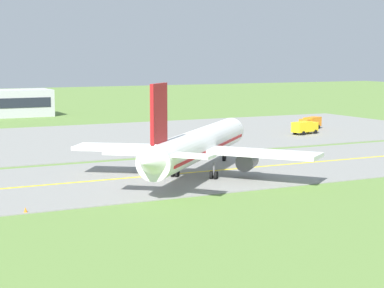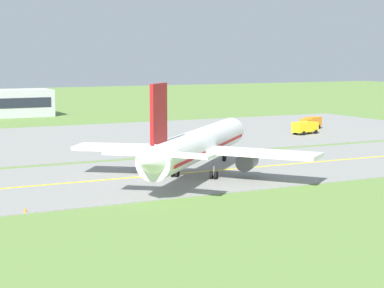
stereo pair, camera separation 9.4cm
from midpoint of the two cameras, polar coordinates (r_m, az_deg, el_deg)
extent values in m
plane|color=olive|center=(90.09, -2.99, -2.69)|extent=(500.00, 500.00, 0.00)
cube|color=gray|center=(90.08, -2.99, -2.66)|extent=(240.00, 28.00, 0.10)
cube|color=gray|center=(132.35, -6.34, 0.53)|extent=(140.00, 52.00, 0.10)
cube|color=yellow|center=(90.08, -2.99, -2.62)|extent=(220.00, 0.60, 0.01)
cylinder|color=white|center=(89.55, 0.60, -0.02)|extent=(26.56, 27.18, 4.00)
cone|color=white|center=(106.98, 3.44, 1.18)|extent=(4.54, 4.51, 3.80)
cone|color=white|center=(72.26, -3.64, -1.50)|extent=(4.67, 4.66, 3.40)
cube|color=red|center=(89.62, 0.60, -0.34)|extent=(24.72, 25.28, 0.36)
cube|color=#1E232D|center=(104.78, 3.15, 1.43)|extent=(3.69, 3.66, 0.70)
cube|color=white|center=(90.41, -4.96, -0.30)|extent=(14.94, 12.73, 0.50)
cylinder|color=#47474C|center=(91.71, -3.32, -1.06)|extent=(4.02, 4.04, 2.30)
cylinder|color=black|center=(93.19, -2.97, -0.92)|extent=(1.68, 1.64, 2.10)
cube|color=white|center=(85.42, 5.64, -0.75)|extent=(12.99, 14.79, 0.50)
cylinder|color=#47474C|center=(87.98, 4.62, -1.43)|extent=(4.02, 4.04, 2.30)
cylinder|color=black|center=(89.52, 4.85, -1.28)|extent=(1.68, 1.64, 2.10)
cube|color=red|center=(74.85, -2.73, 2.56)|extent=(3.35, 3.43, 6.50)
cube|color=white|center=(76.32, -5.02, -0.73)|extent=(6.20, 5.59, 0.30)
cube|color=white|center=(74.13, -0.44, -0.94)|extent=(5.69, 6.14, 0.30)
cylinder|color=slate|center=(102.33, 2.72, -0.69)|extent=(0.24, 0.24, 1.65)
cylinder|color=black|center=(102.45, 2.72, -1.15)|extent=(1.02, 1.03, 1.10)
cylinder|color=slate|center=(88.87, -1.38, -1.92)|extent=(0.24, 0.24, 1.65)
cylinder|color=black|center=(89.09, -1.54, -2.43)|extent=(1.02, 1.03, 1.10)
cylinder|color=black|center=(88.92, -1.21, -2.45)|extent=(1.02, 1.03, 1.10)
cylinder|color=slate|center=(87.35, 1.85, -2.09)|extent=(0.24, 0.24, 1.65)
cylinder|color=black|center=(87.56, 1.68, -2.61)|extent=(1.02, 1.03, 1.10)
cylinder|color=black|center=(87.41, 2.03, -2.63)|extent=(1.02, 1.03, 1.10)
cube|color=yellow|center=(140.25, 9.92, 1.44)|extent=(2.25, 2.39, 1.80)
cube|color=#1E232D|center=(140.81, 10.12, 1.59)|extent=(0.58, 1.81, 0.81)
cube|color=yellow|center=(137.92, 9.14, 1.40)|extent=(4.60, 3.10, 2.00)
cylinder|color=orange|center=(140.15, 9.93, 1.85)|extent=(0.20, 0.20, 0.18)
cylinder|color=black|center=(140.98, 9.59, 1.05)|extent=(0.95, 0.52, 0.90)
cylinder|color=black|center=(139.74, 10.23, 0.98)|extent=(0.95, 0.52, 0.90)
cylinder|color=black|center=(138.06, 8.57, 0.94)|extent=(0.95, 0.52, 0.90)
cylinder|color=black|center=(136.73, 9.24, 0.86)|extent=(0.95, 0.52, 0.90)
cube|color=orange|center=(146.42, 9.39, 1.70)|extent=(2.45, 2.55, 1.80)
cube|color=#1E232D|center=(145.74, 9.24, 1.80)|extent=(0.84, 1.74, 0.81)
cube|color=orange|center=(148.99, 9.98, 1.82)|extent=(4.69, 3.59, 2.00)
cylinder|color=orange|center=(146.33, 9.40, 2.09)|extent=(0.20, 0.20, 0.18)
cylinder|color=black|center=(146.03, 9.72, 1.26)|extent=(0.95, 0.63, 0.90)
cylinder|color=black|center=(147.04, 9.04, 1.32)|extent=(0.95, 0.63, 0.90)
cylinder|color=black|center=(149.32, 10.48, 1.38)|extent=(0.95, 0.63, 0.90)
cylinder|color=black|center=(150.35, 9.78, 1.44)|extent=(0.95, 0.63, 0.90)
cone|color=orange|center=(71.21, -13.60, -5.35)|extent=(0.44, 0.44, 0.60)
cone|color=orange|center=(110.39, 3.81, -0.67)|extent=(0.44, 0.44, 0.60)
camera|label=1|loc=(0.05, -89.97, 0.00)|focal=64.42mm
camera|label=2|loc=(0.05, 90.03, 0.00)|focal=64.42mm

